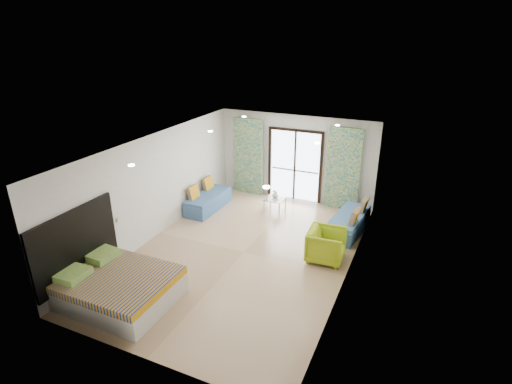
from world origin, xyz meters
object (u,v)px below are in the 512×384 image
at_px(daybed_right, 349,222).
at_px(coffee_table, 275,200).
at_px(armchair, 326,244).
at_px(daybed_left, 208,201).
at_px(bed, 119,287).

bearing_deg(daybed_right, coffee_table, 173.56).
bearing_deg(armchair, daybed_right, -10.87).
bearing_deg(daybed_left, bed, -81.24).
xyz_separation_m(daybed_right, armchair, (-0.21, -1.63, 0.15)).
xyz_separation_m(bed, daybed_right, (3.59, 4.82, -0.03)).
xyz_separation_m(coffee_table, armchair, (2.13, -2.13, 0.09)).
relative_size(daybed_right, armchair, 2.18).
height_order(bed, daybed_left, daybed_left).
bearing_deg(armchair, daybed_left, 67.63).
bearing_deg(coffee_table, armchair, -45.04).
height_order(bed, coffee_table, bed).
bearing_deg(daybed_left, coffee_table, 22.49).
relative_size(daybed_left, coffee_table, 2.68).
relative_size(bed, coffee_table, 3.21).
height_order(daybed_left, daybed_right, daybed_right).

